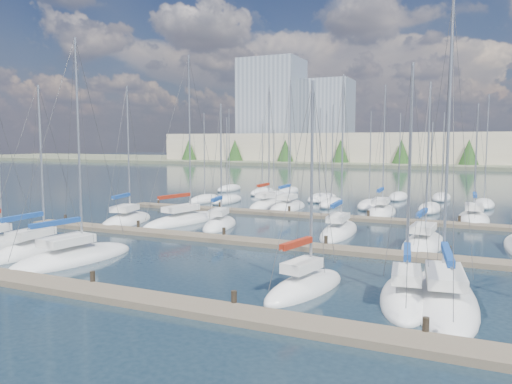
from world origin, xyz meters
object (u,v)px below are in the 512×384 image
at_px(sailboat_i, 185,220).
at_px(sailboat_q, 473,219).
at_px(sailboat_b, 37,250).
at_px(sailboat_k, 339,231).
at_px(sailboat_f, 443,298).
at_px(sailboat_h, 127,220).
at_px(sailboat_e, 406,297).
at_px(sailboat_j, 220,225).
at_px(sailboat_o, 288,207).
at_px(sailboat_d, 305,287).
at_px(sailboat_c, 73,258).
at_px(sailboat_l, 423,244).
at_px(sailboat_p, 381,212).
at_px(sailboat_n, 267,205).

distance_m(sailboat_i, sailboat_q, 26.86).
relative_size(sailboat_i, sailboat_b, 1.34).
distance_m(sailboat_k, sailboat_i, 14.32).
bearing_deg(sailboat_f, sailboat_i, 140.73).
xyz_separation_m(sailboat_h, sailboat_f, (27.97, -12.08, 0.00)).
relative_size(sailboat_e, sailboat_j, 1.03).
bearing_deg(sailboat_k, sailboat_o, 123.42).
bearing_deg(sailboat_d, sailboat_q, 87.74).
bearing_deg(sailboat_f, sailboat_h, 148.98).
distance_m(sailboat_h, sailboat_c, 14.70).
xyz_separation_m(sailboat_j, sailboat_o, (1.15, 13.45, 0.00)).
height_order(sailboat_q, sailboat_d, sailboat_q).
xyz_separation_m(sailboat_k, sailboat_b, (-16.58, -14.94, -0.02)).
height_order(sailboat_l, sailboat_b, sailboat_l).
bearing_deg(sailboat_j, sailboat_b, -127.08).
bearing_deg(sailboat_p, sailboat_j, -131.03).
xyz_separation_m(sailboat_k, sailboat_d, (2.53, -15.77, 0.00)).
distance_m(sailboat_i, sailboat_f, 27.22).
height_order(sailboat_k, sailboat_o, sailboat_o).
distance_m(sailboat_k, sailboat_b, 22.32).
relative_size(sailboat_i, sailboat_p, 1.15).
xyz_separation_m(sailboat_i, sailboat_l, (21.00, -1.81, -0.01)).
relative_size(sailboat_n, sailboat_l, 1.17).
bearing_deg(sailboat_f, sailboat_c, 175.27).
xyz_separation_m(sailboat_n, sailboat_k, (11.95, -13.09, -0.01)).
xyz_separation_m(sailboat_e, sailboat_p, (-6.29, 28.06, -0.00)).
xyz_separation_m(sailboat_h, sailboat_i, (4.79, 2.18, 0.01)).
relative_size(sailboat_e, sailboat_b, 0.99).
xyz_separation_m(sailboat_j, sailboat_d, (12.76, -14.60, 0.01)).
bearing_deg(sailboat_d, sailboat_h, 160.93).
height_order(sailboat_i, sailboat_d, sailboat_i).
height_order(sailboat_p, sailboat_d, sailboat_p).
height_order(sailboat_h, sailboat_o, sailboat_o).
distance_m(sailboat_n, sailboat_k, 17.73).
bearing_deg(sailboat_i, sailboat_p, 51.72).
bearing_deg(sailboat_j, sailboat_h, 176.63).
bearing_deg(sailboat_b, sailboat_l, 26.49).
height_order(sailboat_k, sailboat_b, sailboat_k).
height_order(sailboat_n, sailboat_j, sailboat_n).
xyz_separation_m(sailboat_e, sailboat_q, (2.40, 27.01, -0.01)).
relative_size(sailboat_q, sailboat_d, 1.05).
distance_m(sailboat_e, sailboat_c, 19.89).
bearing_deg(sailboat_e, sailboat_d, 177.79).
xyz_separation_m(sailboat_e, sailboat_k, (-7.28, 15.31, 0.00)).
bearing_deg(sailboat_b, sailboat_o, 72.36).
relative_size(sailboat_n, sailboat_c, 1.00).
bearing_deg(sailboat_f, sailboat_q, 80.58).
height_order(sailboat_h, sailboat_d, sailboat_h).
height_order(sailboat_h, sailboat_p, sailboat_p).
distance_m(sailboat_k, sailboat_j, 10.29).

